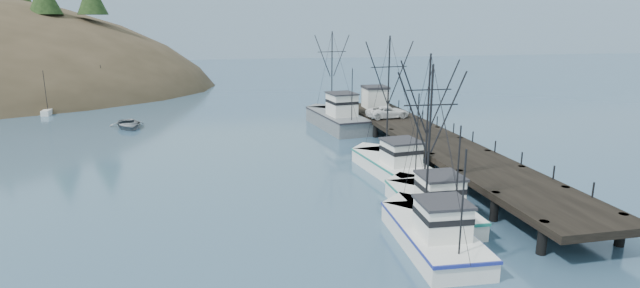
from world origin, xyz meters
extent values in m
plane|color=#2E4C67|center=(0.00, 0.00, 0.00)|extent=(400.00, 400.00, 0.00)
cube|color=black|center=(14.00, 16.00, 1.75)|extent=(6.00, 44.00, 0.50)
cylinder|color=black|center=(11.40, -4.00, 1.00)|extent=(0.56, 0.56, 2.00)
cylinder|color=black|center=(16.60, -4.00, 1.00)|extent=(0.56, 0.56, 2.00)
cylinder|color=black|center=(11.40, 1.00, 1.00)|extent=(0.56, 0.56, 2.00)
cylinder|color=black|center=(16.60, 1.00, 1.00)|extent=(0.56, 0.56, 2.00)
cylinder|color=black|center=(11.40, 6.00, 1.00)|extent=(0.56, 0.56, 2.00)
cylinder|color=black|center=(16.60, 6.00, 1.00)|extent=(0.56, 0.56, 2.00)
cylinder|color=black|center=(11.40, 11.00, 1.00)|extent=(0.56, 0.56, 2.00)
cylinder|color=black|center=(16.60, 11.00, 1.00)|extent=(0.56, 0.56, 2.00)
cylinder|color=black|center=(11.40, 16.00, 1.00)|extent=(0.56, 0.56, 2.00)
cylinder|color=black|center=(16.60, 16.00, 1.00)|extent=(0.56, 0.56, 2.00)
cylinder|color=black|center=(11.40, 21.00, 1.00)|extent=(0.56, 0.56, 2.00)
cylinder|color=black|center=(16.60, 21.00, 1.00)|extent=(0.56, 0.56, 2.00)
cylinder|color=black|center=(11.40, 26.00, 1.00)|extent=(0.56, 0.56, 2.00)
cylinder|color=black|center=(16.60, 26.00, 1.00)|extent=(0.56, 0.56, 2.00)
cylinder|color=black|center=(11.40, 31.00, 1.00)|extent=(0.56, 0.56, 2.00)
cylinder|color=black|center=(16.60, 31.00, 1.00)|extent=(0.56, 0.56, 2.00)
cylinder|color=black|center=(11.40, 36.00, 1.00)|extent=(0.56, 0.56, 2.00)
cylinder|color=black|center=(16.60, 36.00, 1.00)|extent=(0.56, 0.56, 2.00)
cube|color=beige|center=(-38.00, 56.00, 1.40)|extent=(4.00, 5.00, 2.80)
cube|color=beige|center=(-34.00, 62.00, 1.40)|extent=(4.00, 5.00, 2.80)
cube|color=#9EB2C6|center=(10.00, 170.00, 0.00)|extent=(360.00, 40.00, 26.00)
cube|color=silver|center=(-40.00, 185.00, 0.00)|extent=(180.00, 25.00, 18.00)
cube|color=white|center=(-29.56, 49.38, 0.30)|extent=(1.00, 3.50, 0.90)
cylinder|color=black|center=(-29.56, 49.38, 3.20)|extent=(0.08, 0.08, 6.00)
cube|color=white|center=(-33.73, 58.27, 0.30)|extent=(1.00, 3.50, 0.90)
cylinder|color=black|center=(-33.73, 58.27, 3.20)|extent=(0.08, 0.08, 6.00)
cube|color=white|center=(-27.00, 60.64, 0.30)|extent=(1.00, 3.50, 0.90)
cylinder|color=black|center=(-27.00, 60.64, 3.20)|extent=(0.08, 0.08, 6.00)
cube|color=white|center=(-36.39, 52.48, 0.30)|extent=(1.00, 3.50, 0.90)
cylinder|color=black|center=(-36.39, 52.48, 3.20)|extent=(0.08, 0.08, 6.00)
cube|color=white|center=(-23.69, 57.57, 0.30)|extent=(1.00, 3.50, 0.90)
cylinder|color=black|center=(-23.69, 57.57, 3.20)|extent=(0.08, 0.08, 6.00)
cube|color=white|center=(-28.98, 65.80, 0.30)|extent=(1.00, 3.50, 0.90)
cylinder|color=black|center=(-28.98, 65.80, 3.20)|extent=(0.08, 0.08, 6.00)
cube|color=white|center=(7.66, 2.61, 0.45)|extent=(3.72, 9.12, 1.60)
cube|color=white|center=(7.75, 7.14, 0.45)|extent=(3.53, 3.53, 1.60)
cube|color=#1B6E63|center=(7.66, 2.61, 1.15)|extent=(3.79, 9.35, 0.18)
cube|color=silver|center=(7.63, 1.45, 2.20)|extent=(2.52, 2.60, 1.90)
cube|color=#26262B|center=(7.63, 1.45, 3.23)|extent=(2.74, 2.84, 0.16)
cylinder|color=black|center=(7.69, 4.00, 6.04)|extent=(0.14, 0.14, 9.58)
cylinder|color=black|center=(7.59, -0.87, 4.13)|extent=(0.10, 0.10, 5.75)
cube|color=white|center=(5.75, -1.89, 0.45)|extent=(4.04, 9.11, 1.60)
cube|color=white|center=(5.97, 2.58, 0.45)|extent=(3.60, 3.60, 1.60)
cube|color=navy|center=(5.75, -1.89, 1.15)|extent=(4.12, 9.34, 0.18)
cube|color=silver|center=(5.69, -3.03, 2.20)|extent=(2.64, 2.64, 1.90)
cube|color=#26262B|center=(5.69, -3.03, 3.23)|extent=(2.87, 2.88, 0.16)
cylinder|color=black|center=(5.82, -0.51, 5.89)|extent=(0.14, 0.14, 9.28)
cylinder|color=black|center=(5.58, -5.32, 4.03)|extent=(0.10, 0.10, 5.57)
cube|color=white|center=(8.53, 12.31, 0.45)|extent=(4.86, 10.15, 1.60)
cube|color=white|center=(7.97, 17.17, 0.45)|extent=(3.74, 3.74, 1.60)
cube|color=#1C7268|center=(8.53, 12.31, 1.15)|extent=(4.96, 10.41, 0.18)
cube|color=silver|center=(8.68, 11.06, 2.20)|extent=(2.93, 3.04, 1.90)
cube|color=#26262B|center=(8.68, 11.06, 3.23)|extent=(3.19, 3.32, 0.16)
cylinder|color=black|center=(8.36, 13.80, 6.48)|extent=(0.14, 0.14, 10.45)
cylinder|color=black|center=(8.96, 8.57, 4.39)|extent=(0.10, 0.10, 6.27)
cube|color=slate|center=(8.31, 31.83, 0.75)|extent=(5.66, 12.28, 2.20)
cube|color=slate|center=(7.52, 37.70, 0.75)|extent=(4.08, 4.08, 2.20)
cube|color=black|center=(8.31, 31.83, 1.75)|extent=(5.78, 12.60, 0.18)
cube|color=silver|center=(8.52, 30.33, 3.15)|extent=(3.30, 3.70, 2.60)
cube|color=#26262B|center=(8.52, 30.33, 4.53)|extent=(3.58, 4.03, 0.16)
cylinder|color=black|center=(8.07, 33.64, 6.76)|extent=(0.14, 0.14, 9.82)
cylinder|color=black|center=(8.92, 27.32, 4.80)|extent=(0.10, 0.10, 5.89)
cube|color=silver|center=(13.89, 34.00, 3.25)|extent=(2.80, 3.00, 2.50)
cube|color=#26262B|center=(13.89, 34.00, 4.65)|extent=(3.00, 3.20, 0.30)
imported|color=silver|center=(13.12, 26.94, 2.69)|extent=(5.21, 2.85, 1.38)
imported|color=slate|center=(-16.97, 37.44, 0.00)|extent=(5.56, 6.69, 1.20)
camera|label=1|loc=(-6.31, -26.85, 12.89)|focal=28.00mm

